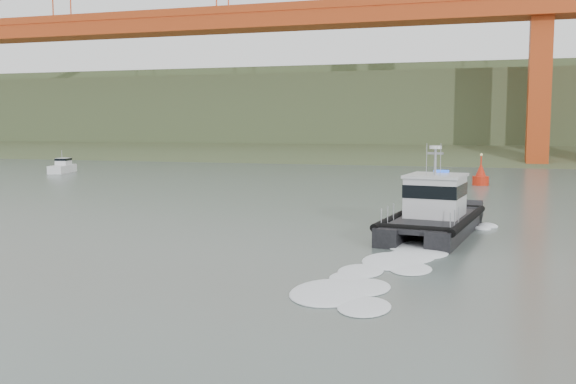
# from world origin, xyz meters

# --- Properties ---
(ground) EXTENTS (400.00, 400.00, 0.00)m
(ground) POSITION_xyz_m (0.00, 0.00, 0.00)
(ground) COLOR #47544F
(ground) RESTS_ON ground
(headlands) EXTENTS (500.00, 105.36, 27.12)m
(headlands) POSITION_xyz_m (0.00, 125.50, 7.05)
(headlands) COLOR #3D502E
(headlands) RESTS_ON ground
(patrol_boat) EXTENTS (5.12, 10.69, 4.99)m
(patrol_boat) POSITION_xyz_m (7.94, 12.65, 1.25)
(patrol_boat) COLOR black
(patrol_boat) RESTS_ON ground
(motorboat) EXTENTS (2.96, 5.46, 2.86)m
(motorboat) POSITION_xyz_m (-39.69, 45.70, 0.71)
(motorboat) COLOR silver
(motorboat) RESTS_ON ground
(nav_buoy) EXTENTS (1.59, 1.59, 3.32)m
(nav_buoy) POSITION_xyz_m (10.38, 43.24, 0.87)
(nav_buoy) COLOR red
(nav_buoy) RESTS_ON ground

